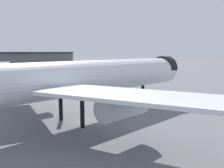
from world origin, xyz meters
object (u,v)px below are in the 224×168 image
airliner_near_gate (81,79)px  traffic_cone_near_nose (168,94)px  service_truck_front (7,90)px  traffic_cone_wingtip (210,101)px

airliner_near_gate → traffic_cone_near_nose: (36.67, 5.85, -8.07)m
airliner_near_gate → service_truck_front: airliner_near_gate is taller
traffic_cone_near_nose → traffic_cone_wingtip: (-0.66, -14.17, -0.01)m
service_truck_front → traffic_cone_wingtip: 61.11m
service_truck_front → traffic_cone_near_nose: (37.99, -34.20, -1.21)m
airliner_near_gate → traffic_cone_near_nose: bearing=5.5°
traffic_cone_wingtip → traffic_cone_near_nose: bearing=87.3°
airliner_near_gate → traffic_cone_near_nose: size_ratio=89.28×
service_truck_front → traffic_cone_near_nose: service_truck_front is taller
airliner_near_gate → service_truck_front: size_ratio=11.94×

